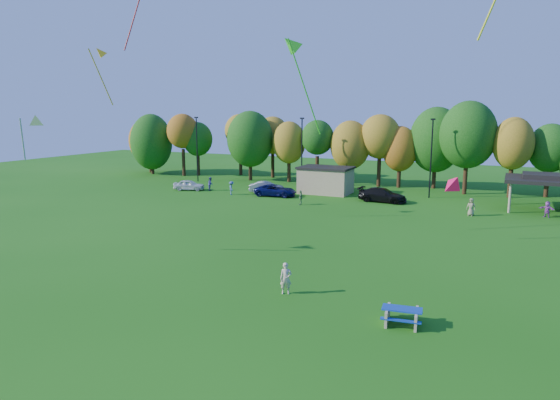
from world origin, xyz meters
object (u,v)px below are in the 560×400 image
at_px(car_d, 382,195).
at_px(picnic_table, 402,315).
at_px(car_c, 276,190).
at_px(car_a, 189,185).
at_px(car_b, 267,187).
at_px(kite_flyer, 286,278).

bearing_deg(car_d, picnic_table, -160.87).
height_order(picnic_table, car_c, car_c).
relative_size(car_a, car_d, 0.73).
height_order(car_b, car_d, car_d).
height_order(picnic_table, car_a, car_a).
xyz_separation_m(kite_flyer, car_c, (-14.17, 28.42, -0.20)).
bearing_deg(car_c, car_a, 86.56).
relative_size(kite_flyer, car_a, 0.45).
height_order(picnic_table, car_b, car_b).
xyz_separation_m(picnic_table, kite_flyer, (-6.64, 1.32, 0.42)).
xyz_separation_m(kite_flyer, car_a, (-26.06, 27.80, -0.22)).
distance_m(car_b, car_c, 2.64).
xyz_separation_m(car_b, car_d, (14.34, -0.06, 0.08)).
bearing_deg(car_c, car_d, -88.89).
bearing_deg(car_b, car_c, -149.08).
relative_size(picnic_table, car_c, 0.41).
relative_size(kite_flyer, car_b, 0.42).
distance_m(picnic_table, car_d, 32.50).
distance_m(car_c, car_d, 12.41).
bearing_deg(kite_flyer, car_b, 92.89).
bearing_deg(picnic_table, car_d, 98.21).
bearing_deg(car_c, kite_flyer, -159.90).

